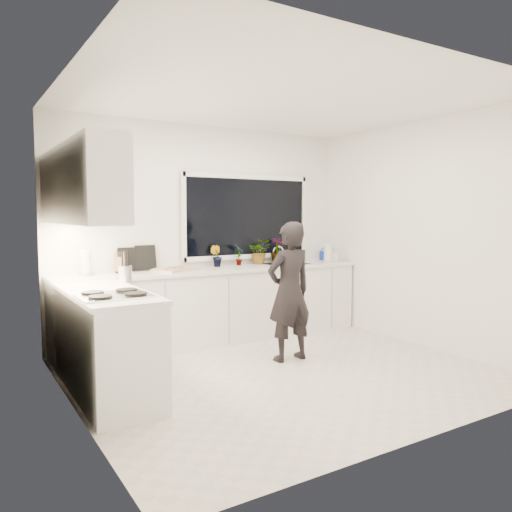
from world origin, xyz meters
TOP-DOWN VIEW (x-y plane):
  - floor at (0.00, 0.00)m, footprint 4.00×3.50m
  - wall_back at (0.00, 1.76)m, footprint 4.00×0.02m
  - wall_left at (-2.01, 0.00)m, footprint 0.02×3.50m
  - wall_right at (2.01, 0.00)m, footprint 0.02×3.50m
  - ceiling at (0.00, 0.00)m, footprint 4.00×3.50m
  - window at (0.60, 1.73)m, footprint 1.80×0.02m
  - base_cabinets_back at (0.00, 1.45)m, footprint 3.92×0.58m
  - base_cabinets_left at (-1.67, 0.35)m, footprint 0.58×1.60m
  - countertop_back at (0.00, 1.44)m, footprint 3.94×0.62m
  - countertop_left at (-1.67, 0.35)m, footprint 0.62×1.60m
  - upper_cabinets at (-1.79, 0.70)m, footprint 0.34×2.10m
  - sink at (1.05, 1.45)m, footprint 0.58×0.42m
  - faucet at (1.05, 1.65)m, footprint 0.03×0.03m
  - stovetop at (-1.69, -0.00)m, footprint 0.56×0.48m
  - person at (0.29, 0.33)m, footprint 0.56×0.37m
  - pizza_tray at (-0.55, 1.42)m, footprint 0.60×0.53m
  - pizza at (-0.55, 1.42)m, footprint 0.54×0.47m
  - watering_can at (1.83, 1.61)m, footprint 0.16×0.16m
  - paper_towel_roll at (-1.55, 1.55)m, footprint 0.14×0.14m
  - knife_block at (-1.16, 1.59)m, footprint 0.16×0.14m
  - utensil_crock at (-1.35, 0.80)m, footprint 0.15×0.15m
  - picture_frame_large at (-1.05, 1.69)m, footprint 0.22×0.02m
  - picture_frame_small at (-0.83, 1.69)m, footprint 0.25×0.03m
  - herb_plants at (0.71, 1.61)m, footprint 1.17×0.37m
  - soap_bottles at (1.67, 1.30)m, footprint 0.23×0.15m

SIDE VIEW (x-z plane):
  - floor at x=0.00m, z-range -0.02..0.00m
  - base_cabinets_back at x=0.00m, z-range 0.00..0.88m
  - base_cabinets_left at x=-1.67m, z-range 0.00..0.88m
  - person at x=0.29m, z-range 0.00..1.51m
  - sink at x=1.05m, z-range 0.80..0.94m
  - countertop_back at x=0.00m, z-range 0.88..0.92m
  - countertop_left at x=-1.67m, z-range 0.88..0.92m
  - stovetop at x=-1.69m, z-range 0.92..0.95m
  - pizza_tray at x=-0.55m, z-range 0.92..0.95m
  - pizza at x=-0.55m, z-range 0.95..0.96m
  - watering_can at x=1.83m, z-range 0.92..1.05m
  - utensil_crock at x=-1.35m, z-range 0.92..1.08m
  - faucet at x=1.05m, z-range 0.92..1.14m
  - knife_block at x=-1.16m, z-range 0.92..1.14m
  - paper_towel_roll at x=-1.55m, z-range 0.92..1.18m
  - picture_frame_large at x=-1.05m, z-range 0.92..1.20m
  - soap_bottles at x=1.67m, z-range 0.90..1.22m
  - picture_frame_small at x=-0.83m, z-range 0.92..1.22m
  - herb_plants at x=0.71m, z-range 0.91..1.25m
  - wall_back at x=0.00m, z-range 0.00..2.70m
  - wall_left at x=-2.01m, z-range 0.00..2.70m
  - wall_right at x=2.01m, z-range 0.00..2.70m
  - window at x=0.60m, z-range 1.05..2.05m
  - upper_cabinets at x=-1.79m, z-range 1.50..2.20m
  - ceiling at x=0.00m, z-range 2.70..2.72m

